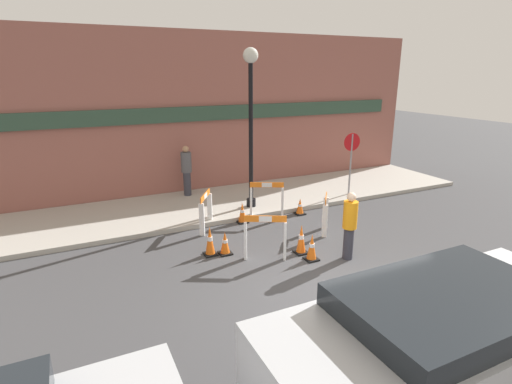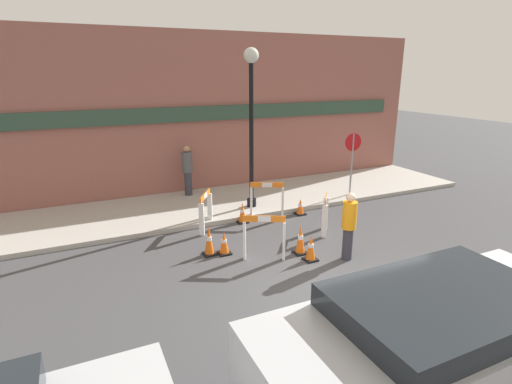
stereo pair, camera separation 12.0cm
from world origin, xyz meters
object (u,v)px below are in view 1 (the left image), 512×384
(streetlamp_post, at_px, (251,107))
(stop_sign, at_px, (351,154))
(person_worker, at_px, (350,224))
(parked_car_1, at_px, (441,351))
(person_pedestrian, at_px, (187,169))

(streetlamp_post, height_order, stop_sign, streetlamp_post)
(person_worker, xyz_separation_m, parked_car_1, (-1.91, -4.09, 0.16))
(streetlamp_post, relative_size, person_pedestrian, 2.77)
(person_worker, height_order, parked_car_1, parked_car_1)
(parked_car_1, bearing_deg, stop_sign, 58.07)
(person_worker, height_order, person_pedestrian, person_pedestrian)
(streetlamp_post, bearing_deg, parked_car_1, -99.22)
(person_worker, xyz_separation_m, person_pedestrian, (-2.05, 6.04, 0.18))
(stop_sign, bearing_deg, parked_car_1, 63.86)
(stop_sign, xyz_separation_m, person_worker, (-2.99, -3.77, -0.68))
(streetlamp_post, bearing_deg, person_pedestrian, 126.19)
(parked_car_1, bearing_deg, person_worker, 64.97)
(person_worker, relative_size, person_pedestrian, 0.95)
(person_pedestrian, distance_m, parked_car_1, 10.13)
(stop_sign, bearing_deg, person_worker, 57.39)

